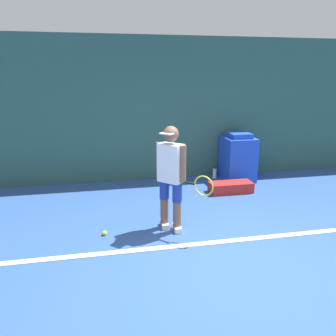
% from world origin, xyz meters
% --- Properties ---
extents(ground_plane, '(24.00, 24.00, 0.00)m').
position_xyz_m(ground_plane, '(0.00, 0.00, 0.00)').
color(ground_plane, '#2D5193').
extents(back_wall, '(24.00, 0.10, 2.97)m').
position_xyz_m(back_wall, '(0.00, 3.64, 1.49)').
color(back_wall, '#2D564C').
rests_on(back_wall, ground_plane).
extents(court_baseline, '(21.60, 0.10, 0.01)m').
position_xyz_m(court_baseline, '(0.00, 0.59, 0.01)').
color(court_baseline, white).
rests_on(court_baseline, ground_plane).
extents(tennis_player, '(0.68, 0.67, 1.54)m').
position_xyz_m(tennis_player, '(-0.53, 1.12, 0.85)').
color(tennis_player, brown).
rests_on(tennis_player, ground_plane).
extents(tennis_ball, '(0.07, 0.07, 0.07)m').
position_xyz_m(tennis_ball, '(-1.51, 1.11, 0.03)').
color(tennis_ball, '#D1E533').
rests_on(tennis_ball, ground_plane).
extents(covered_chair, '(0.63, 0.70, 1.03)m').
position_xyz_m(covered_chair, '(1.37, 3.20, 0.49)').
color(covered_chair, blue).
rests_on(covered_chair, ground_plane).
extents(equipment_bag, '(0.83, 0.34, 0.20)m').
position_xyz_m(equipment_bag, '(0.93, 2.45, 0.10)').
color(equipment_bag, '#B2231E').
rests_on(equipment_bag, ground_plane).
extents(water_bottle, '(0.09, 0.09, 0.24)m').
position_xyz_m(water_bottle, '(0.93, 3.39, 0.11)').
color(water_bottle, white).
rests_on(water_bottle, ground_plane).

